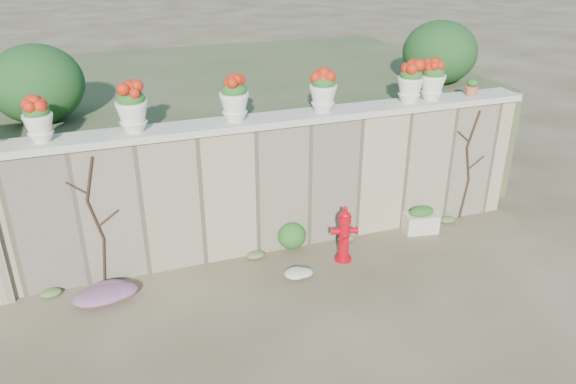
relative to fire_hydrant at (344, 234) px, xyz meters
name	(u,v)px	position (x,y,z in m)	size (l,w,h in m)	color
ground	(325,308)	(-0.73, -1.00, -0.45)	(80.00, 80.00, 0.00)	#4A3A25
stone_wall	(280,186)	(-0.73, 0.80, 0.55)	(8.00, 0.40, 2.00)	tan
wall_cap	(280,119)	(-0.73, 0.80, 1.60)	(8.10, 0.52, 0.10)	beige
raised_fill	(228,123)	(-0.73, 4.00, 0.55)	(9.00, 6.00, 2.00)	#384C23
back_shrub_left	(37,84)	(-3.93, 2.00, 2.10)	(1.30, 1.30, 1.10)	#143814
back_shrub_right	(440,52)	(2.67, 2.00, 2.10)	(1.30, 1.30, 1.10)	#143814
vine_left	(97,221)	(-3.40, 0.58, 0.54)	(0.60, 0.04, 1.91)	black
vine_right	(468,164)	(2.50, 0.58, 0.54)	(0.60, 0.04, 1.91)	black
fire_hydrant	(344,234)	(0.00, 0.00, 0.00)	(0.39, 0.28, 0.90)	#B60712
planter_box	(421,220)	(1.56, 0.38, -0.24)	(0.58, 0.40, 0.45)	beige
green_shrub	(295,232)	(-0.57, 0.55, -0.16)	(0.62, 0.56, 0.59)	#1E5119
magenta_clump	(108,291)	(-3.39, 0.18, -0.33)	(0.92, 0.62, 0.25)	#B123A1
white_flowers	(299,273)	(-0.81, -0.24, -0.37)	(0.47, 0.38, 0.17)	white
urn_pot_0	(38,120)	(-3.89, 0.80, 1.93)	(0.37, 0.37, 0.57)	silver
urn_pot_1	(132,108)	(-2.75, 0.80, 1.97)	(0.42, 0.42, 0.65)	silver
urn_pot_2	(234,99)	(-1.38, 0.80, 1.96)	(0.41, 0.41, 0.64)	silver
urn_pot_3	(323,91)	(-0.06, 0.80, 1.96)	(0.40, 0.40, 0.63)	silver
urn_pot_4	(410,82)	(1.38, 0.80, 1.96)	(0.40, 0.40, 0.63)	silver
urn_pot_5	(433,80)	(1.77, 0.80, 1.96)	(0.40, 0.40, 0.63)	silver
terracotta_pot	(472,88)	(2.52, 0.80, 1.77)	(0.21, 0.21, 0.26)	#BB5C39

